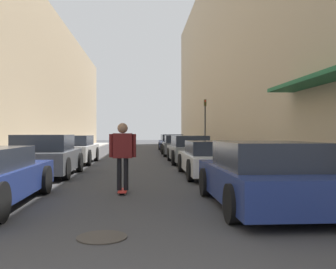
% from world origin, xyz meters
% --- Properties ---
extents(ground, '(105.06, 105.06, 0.00)m').
position_xyz_m(ground, '(0.00, 19.10, 0.00)').
color(ground, '#38383A').
extents(curb_strip_left, '(1.80, 47.76, 0.12)m').
position_xyz_m(curb_strip_left, '(-4.69, 23.88, 0.06)').
color(curb_strip_left, gray).
rests_on(curb_strip_left, ground).
extents(curb_strip_right, '(1.80, 47.76, 0.12)m').
position_xyz_m(curb_strip_right, '(4.69, 23.88, 0.06)').
color(curb_strip_right, gray).
rests_on(curb_strip_right, ground).
extents(building_row_left, '(4.90, 47.76, 9.92)m').
position_xyz_m(building_row_left, '(-7.59, 23.87, 4.96)').
color(building_row_left, tan).
rests_on(building_row_left, ground).
extents(building_row_right, '(4.90, 47.76, 14.41)m').
position_xyz_m(building_row_right, '(7.59, 23.87, 7.20)').
color(building_row_right, tan).
rests_on(building_row_right, ground).
extents(parked_car_left_1, '(2.02, 3.98, 1.39)m').
position_xyz_m(parked_car_left_1, '(-2.83, 11.01, 0.67)').
color(parked_car_left_1, '#515459').
rests_on(parked_car_left_1, ground).
extents(parked_car_left_2, '(1.85, 4.42, 1.33)m').
position_xyz_m(parked_car_left_2, '(-2.77, 16.12, 0.65)').
color(parked_car_left_2, silver).
rests_on(parked_car_left_2, ground).
extents(parked_car_right_0, '(2.04, 4.18, 1.29)m').
position_xyz_m(parked_car_right_0, '(2.78, 5.34, 0.62)').
color(parked_car_right_0, navy).
rests_on(parked_car_right_0, ground).
extents(parked_car_right_1, '(1.97, 4.43, 1.18)m').
position_xyz_m(parked_car_right_1, '(2.74, 10.60, 0.58)').
color(parked_car_right_1, silver).
rests_on(parked_car_right_1, ground).
extents(parked_car_right_2, '(1.88, 4.44, 1.32)m').
position_xyz_m(parked_car_right_2, '(2.65, 15.98, 0.64)').
color(parked_car_right_2, gray).
rests_on(parked_car_right_2, ground).
extents(parked_car_right_3, '(1.95, 4.35, 1.29)m').
position_xyz_m(parked_car_right_3, '(2.65, 21.79, 0.64)').
color(parked_car_right_3, '#515459').
rests_on(parked_car_right_3, ground).
extents(parked_car_right_4, '(1.91, 4.70, 1.32)m').
position_xyz_m(parked_car_right_4, '(2.72, 27.79, 0.64)').
color(parked_car_right_4, navy).
rests_on(parked_car_right_4, ground).
extents(skateboarder, '(0.65, 0.78, 1.69)m').
position_xyz_m(skateboarder, '(-0.06, 7.26, 1.04)').
color(skateboarder, '#B2231E').
rests_on(skateboarder, ground).
extents(manhole_cover, '(0.70, 0.70, 0.02)m').
position_xyz_m(manhole_cover, '(-0.14, 3.44, 0.01)').
color(manhole_cover, '#332D28').
rests_on(manhole_cover, ground).
extents(traffic_light, '(0.16, 0.22, 3.63)m').
position_xyz_m(traffic_light, '(4.76, 23.85, 2.35)').
color(traffic_light, '#2D2D2D').
rests_on(traffic_light, curb_strip_right).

